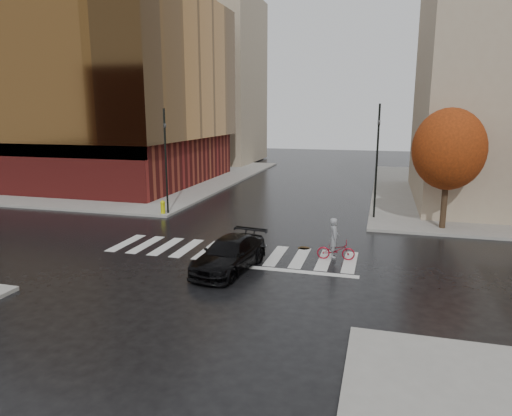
% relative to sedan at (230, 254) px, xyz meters
% --- Properties ---
extents(ground, '(120.00, 120.00, 0.00)m').
position_rel_sedan_xyz_m(ground, '(-0.75, 1.80, -0.66)').
color(ground, black).
rests_on(ground, ground).
extents(sidewalk_nw, '(30.00, 30.00, 0.15)m').
position_rel_sedan_xyz_m(sidewalk_nw, '(-21.75, 22.80, -0.59)').
color(sidewalk_nw, gray).
rests_on(sidewalk_nw, ground).
extents(crosswalk, '(12.00, 3.00, 0.01)m').
position_rel_sedan_xyz_m(crosswalk, '(-0.75, 2.30, -0.66)').
color(crosswalk, silver).
rests_on(crosswalk, ground).
extents(office_glass, '(27.00, 19.00, 16.00)m').
position_rel_sedan_xyz_m(office_glass, '(-22.75, 19.79, 7.62)').
color(office_glass, maroon).
rests_on(office_glass, sidewalk_nw).
extents(building_nw_far, '(14.00, 12.00, 20.00)m').
position_rel_sedan_xyz_m(building_nw_far, '(-16.75, 38.80, 9.49)').
color(building_nw_far, tan).
rests_on(building_nw_far, sidewalk_nw).
extents(tree_ne_a, '(3.80, 3.80, 6.50)m').
position_rel_sedan_xyz_m(tree_ne_a, '(9.25, 9.20, 3.80)').
color(tree_ne_a, black).
rests_on(tree_ne_a, sidewalk_ne).
extents(sedan, '(2.48, 4.77, 1.32)m').
position_rel_sedan_xyz_m(sedan, '(0.00, 0.00, 0.00)').
color(sedan, black).
rests_on(sedan, ground).
extents(cyclist, '(1.70, 0.74, 1.88)m').
position_rel_sedan_xyz_m(cyclist, '(4.08, 2.50, -0.02)').
color(cyclist, maroon).
rests_on(cyclist, ground).
extents(traffic_light_nw, '(0.19, 0.17, 6.46)m').
position_rel_sedan_xyz_m(traffic_light_nw, '(-7.05, 8.59, 3.09)').
color(traffic_light_nw, black).
rests_on(traffic_light_nw, sidewalk_nw).
extents(traffic_light_ne, '(0.18, 0.20, 6.74)m').
position_rel_sedan_xyz_m(traffic_light_ne, '(5.55, 10.80, 3.27)').
color(traffic_light_ne, black).
rests_on(traffic_light_ne, sidewalk_ne).
extents(fire_hydrant, '(0.30, 0.30, 0.83)m').
position_rel_sedan_xyz_m(fire_hydrant, '(-7.25, 8.30, -0.05)').
color(fire_hydrant, '#C0C30B').
rests_on(fire_hydrant, sidewalk_nw).
extents(manhole, '(0.70, 0.70, 0.01)m').
position_rel_sedan_xyz_m(manhole, '(2.48, 3.80, -0.65)').
color(manhole, '#3E2C16').
rests_on(manhole, ground).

